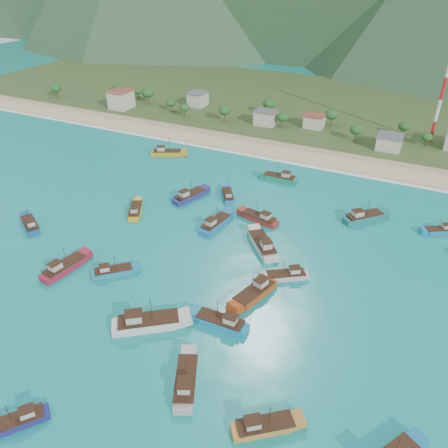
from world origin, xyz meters
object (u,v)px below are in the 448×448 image
at_px(boat_13, 263,245).
at_px(boat_25, 215,224).
at_px(boat_3, 190,196).
at_px(boat_6, 228,196).
at_px(boat_2, 259,219).
at_px(boat_14, 363,217).
at_px(boat_10, 280,178).
at_px(boat_15, 18,422).
at_px(boat_28, 255,293).
at_px(boat_5, 287,276).
at_px(boat_19, 186,382).
at_px(boat_12, 30,225).
at_px(boat_9, 147,323).
at_px(boat_4, 264,427).
at_px(boat_8, 167,153).
at_px(radio_tower, 446,77).
at_px(boat_1, 221,323).
at_px(boat_17, 440,231).
at_px(boat_30, 64,268).
at_px(boat_21, 113,272).
at_px(boat_11, 136,211).

relative_size(boat_13, boat_25, 1.04).
relative_size(boat_3, boat_6, 1.25).
bearing_deg(boat_2, boat_14, -50.15).
xyz_separation_m(boat_10, boat_15, (-6.92, -98.98, -0.20)).
bearing_deg(boat_25, boat_28, -38.67).
distance_m(boat_2, boat_15, 73.37).
relative_size(boat_5, boat_19, 0.83).
height_order(boat_12, boat_19, boat_19).
bearing_deg(boat_25, boat_5, -19.38).
bearing_deg(boat_9, boat_10, 142.93).
bearing_deg(boat_2, boat_19, -157.69).
height_order(boat_4, boat_8, boat_8).
relative_size(radio_tower, boat_3, 4.11).
xyz_separation_m(boat_1, boat_2, (-8.15, 39.97, -0.00)).
relative_size(boat_14, boat_25, 0.94).
bearing_deg(boat_1, boat_9, 116.58).
bearing_deg(boat_28, boat_12, 16.87).
bearing_deg(boat_12, boat_3, -12.11).
xyz_separation_m(boat_14, boat_17, (19.20, 2.39, -0.33)).
bearing_deg(boat_28, boat_15, 80.39).
xyz_separation_m(boat_1, boat_28, (2.55, 10.74, 0.09)).
xyz_separation_m(boat_12, boat_13, (59.16, 17.70, 0.26)).
bearing_deg(boat_13, boat_19, -126.16).
relative_size(radio_tower, boat_4, 5.02).
distance_m(boat_6, boat_30, 51.73).
bearing_deg(boat_12, boat_17, -34.70).
bearing_deg(boat_10, boat_13, -167.63).
bearing_deg(boat_25, boat_2, 47.57).
height_order(boat_21, boat_30, boat_30).
distance_m(boat_5, boat_12, 68.88).
xyz_separation_m(boat_21, boat_28, (31.75, 6.98, 0.24)).
distance_m(boat_2, boat_13, 13.22).
height_order(radio_tower, boat_11, radio_tower).
bearing_deg(boat_4, boat_14, 140.98).
bearing_deg(boat_5, boat_4, 160.17).
bearing_deg(boat_28, boat_5, -98.15).
xyz_separation_m(boat_4, boat_28, (-13.01, 27.60, 0.18)).
relative_size(boat_6, boat_15, 1.06).
bearing_deg(boat_8, boat_9, 4.12).
xyz_separation_m(boat_15, boat_17, (55.08, 87.82, -0.08)).
height_order(radio_tower, boat_17, radio_tower).
bearing_deg(boat_13, boat_15, -145.58).
bearing_deg(boat_10, boat_28, -166.84).
bearing_deg(boat_25, boat_10, 88.31).
bearing_deg(boat_30, boat_2, 59.77).
xyz_separation_m(boat_2, boat_6, (-13.58, 8.36, -0.14)).
height_order(boat_2, boat_11, boat_2).
relative_size(boat_15, boat_30, 0.76).
bearing_deg(boat_6, boat_25, -107.80).
bearing_deg(boat_15, boat_25, -52.38).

